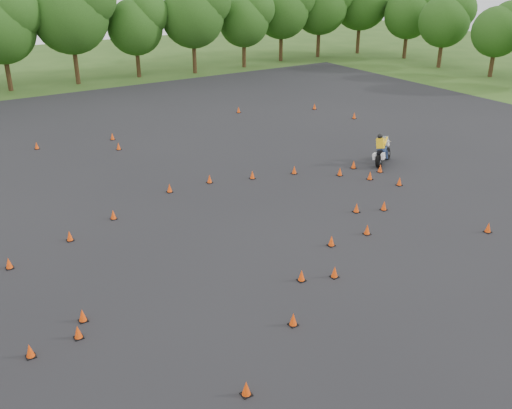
% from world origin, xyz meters
% --- Properties ---
extents(ground, '(140.00, 140.00, 0.00)m').
position_xyz_m(ground, '(0.00, 0.00, 0.00)').
color(ground, '#2D5119').
rests_on(ground, ground).
extents(asphalt_pad, '(62.00, 62.00, 0.00)m').
position_xyz_m(asphalt_pad, '(0.00, 6.00, 0.01)').
color(asphalt_pad, black).
rests_on(asphalt_pad, ground).
extents(treeline, '(86.81, 32.46, 11.11)m').
position_xyz_m(treeline, '(3.46, 35.61, 4.71)').
color(treeline, '#224814').
rests_on(treeline, ground).
extents(traffic_cones, '(36.19, 32.89, 0.45)m').
position_xyz_m(traffic_cones, '(-0.10, 5.45, 0.23)').
color(traffic_cones, '#FF490A').
rests_on(traffic_cones, asphalt_pad).
extents(rider_yellow, '(2.50, 1.85, 1.89)m').
position_xyz_m(rider_yellow, '(11.31, 7.35, 0.95)').
color(rider_yellow, yellow).
rests_on(rider_yellow, ground).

